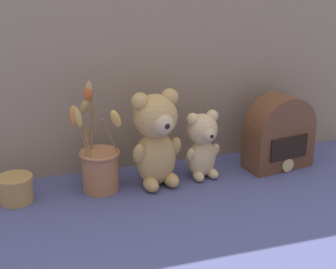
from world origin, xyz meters
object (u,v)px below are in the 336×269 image
Objects in this scene: teddy_bear_medium at (202,144)px; decorative_tin_tall at (16,189)px; teddy_bear_large at (156,137)px; vintage_radio at (279,135)px; flower_vase at (99,163)px.

teddy_bear_medium is 2.15× the size of decorative_tin_tall.
vintage_radio is (0.39, 0.01, -0.04)m from teddy_bear_large.
decorative_tin_tall is (-0.78, 0.01, -0.07)m from vintage_radio.
teddy_bear_large reaches higher than decorative_tin_tall.
flower_vase is 0.23m from decorative_tin_tall.
vintage_radio is at bearing -0.73° from flower_vase.
decorative_tin_tall is at bearing -179.84° from flower_vase.
decorative_tin_tall is at bearing 179.26° from teddy_bear_medium.
flower_vase reaches higher than vintage_radio.
flower_vase is 1.35× the size of vintage_radio.
vintage_radio is (0.25, 0.00, -0.00)m from teddy_bear_medium.
teddy_bear_large reaches higher than teddy_bear_medium.
teddy_bear_large is 2.95× the size of decorative_tin_tall.
vintage_radio is at bearing 1.19° from teddy_bear_large.
teddy_bear_medium is (0.14, 0.01, -0.04)m from teddy_bear_large.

